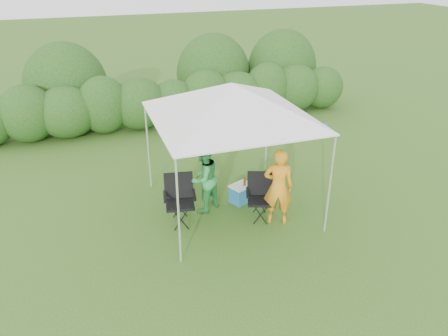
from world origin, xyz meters
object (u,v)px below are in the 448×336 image
object	(u,v)px
canopy	(231,101)
cooler	(241,193)
woman	(204,178)
chair_right	(261,193)
chair_left	(179,196)
man	(278,187)

from	to	relation	value
canopy	cooler	bearing A→B (deg)	27.78
canopy	cooler	distance (m)	2.28
woman	canopy	bearing A→B (deg)	137.62
chair_right	chair_left	distance (m)	1.70
chair_right	woman	distance (m)	1.26
woman	chair_right	bearing A→B (deg)	116.50
man	chair_right	bearing A→B (deg)	-27.55
canopy	woman	bearing A→B (deg)	170.13
cooler	woman	bearing A→B (deg)	160.18
canopy	chair_left	xyz separation A→B (m)	(-1.18, -0.17, -1.87)
canopy	chair_left	size ratio (longest dim) A/B	2.95
chair_right	man	world-z (taller)	man
canopy	chair_right	bearing A→B (deg)	-48.19
canopy	chair_left	bearing A→B (deg)	-171.86
woman	man	bearing A→B (deg)	111.18
chair_left	canopy	bearing A→B (deg)	18.38
chair_right	man	xyz separation A→B (m)	(0.24, -0.32, 0.28)
chair_left	cooler	bearing A→B (deg)	22.90
chair_left	cooler	world-z (taller)	chair_left
chair_right	man	distance (m)	0.49
canopy	chair_left	distance (m)	2.22
canopy	cooler	world-z (taller)	canopy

